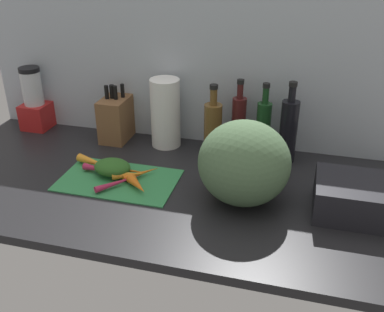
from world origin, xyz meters
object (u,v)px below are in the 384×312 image
at_px(carrot_2, 138,185).
at_px(bottle_0, 213,127).
at_px(carrot_7, 128,175).
at_px(bottle_2, 263,127).
at_px(bottle_1, 238,123).
at_px(carrot_5, 119,182).
at_px(winter_squash, 244,163).
at_px(carrot_1, 97,169).
at_px(carrot_6, 115,171).
at_px(cutting_board, 119,180).
at_px(carrot_3, 96,163).
at_px(knife_block, 116,118).
at_px(dish_rack, 363,199).
at_px(carrot_0, 142,173).
at_px(blender_appliance, 35,103).
at_px(bottle_3, 288,130).
at_px(carrot_4, 125,170).
at_px(paper_towel_roll, 165,113).

relative_size(carrot_2, bottle_0, 0.38).
distance_m(carrot_7, bottle_2, 0.54).
bearing_deg(bottle_1, carrot_5, -132.31).
bearing_deg(winter_squash, carrot_7, 176.82).
relative_size(carrot_1, bottle_1, 0.37).
bearing_deg(carrot_6, cutting_board, -50.40).
bearing_deg(carrot_7, carrot_3, 160.85).
xyz_separation_m(carrot_2, knife_block, (-0.23, 0.37, 0.07)).
xyz_separation_m(carrot_6, bottle_1, (0.38, 0.31, 0.10)).
height_order(carrot_1, winter_squash, winter_squash).
xyz_separation_m(cutting_board, carrot_2, (0.09, -0.05, 0.02)).
distance_m(carrot_2, dish_rack, 0.71).
relative_size(carrot_7, bottle_1, 0.38).
relative_size(carrot_1, carrot_3, 0.65).
bearing_deg(bottle_2, carrot_3, -154.63).
bearing_deg(bottle_0, carrot_0, -127.66).
distance_m(carrot_2, carrot_7, 0.08).
xyz_separation_m(cutting_board, carrot_0, (0.07, 0.04, 0.01)).
distance_m(knife_block, bottle_0, 0.41).
height_order(carrot_1, blender_appliance, blender_appliance).
distance_m(carrot_3, bottle_3, 0.71).
bearing_deg(bottle_0, cutting_board, -132.26).
xyz_separation_m(blender_appliance, bottle_3, (1.08, -0.04, 0.01)).
height_order(carrot_4, bottle_1, bottle_1).
distance_m(carrot_2, carrot_3, 0.23).
bearing_deg(knife_block, carrot_5, -66.12).
height_order(carrot_0, carrot_5, same).
bearing_deg(carrot_2, dish_rack, 4.42).
bearing_deg(blender_appliance, bottle_2, -0.63).
bearing_deg(carrot_0, carrot_7, -140.27).
height_order(carrot_1, carrot_7, carrot_7).
height_order(carrot_5, paper_towel_roll, paper_towel_roll).
bearing_deg(paper_towel_roll, carrot_0, -90.09).
distance_m(carrot_7, paper_towel_roll, 0.33).
xyz_separation_m(carrot_2, carrot_6, (-0.11, 0.08, -0.01)).
height_order(carrot_3, carrot_6, carrot_3).
height_order(carrot_0, paper_towel_roll, paper_towel_roll).
bearing_deg(carrot_4, carrot_7, -53.05).
bearing_deg(bottle_0, carrot_3, -148.13).
relative_size(carrot_2, carrot_7, 0.96).
bearing_deg(bottle_2, paper_towel_roll, -178.74).
xyz_separation_m(carrot_2, blender_appliance, (-0.62, 0.39, 0.09)).
bearing_deg(dish_rack, carrot_2, -175.58).
xyz_separation_m(carrot_4, blender_appliance, (-0.53, 0.30, 0.10)).
bearing_deg(carrot_0, carrot_1, -173.57).
xyz_separation_m(carrot_1, paper_towel_roll, (0.16, 0.30, 0.12)).
height_order(carrot_6, bottle_2, bottle_2).
xyz_separation_m(carrot_5, bottle_0, (0.25, 0.34, 0.09)).
bearing_deg(bottle_1, carrot_4, -140.37).
bearing_deg(bottle_1, bottle_2, -3.73).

